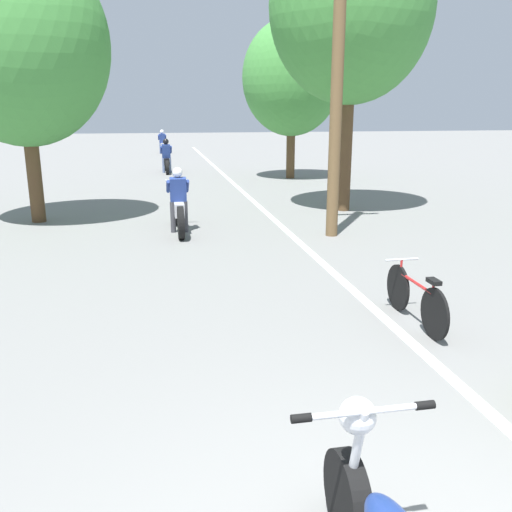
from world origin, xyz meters
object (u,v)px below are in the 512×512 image
utility_pole (338,50)px  roadside_tree_right_near (352,7)px  roadside_tree_right_far (292,78)px  motorcycle_rider_far (162,145)px  motorcycle_rider_lead (179,208)px  bicycle_parked (416,298)px  roadside_tree_left (20,44)px  motorcycle_rider_mid (167,160)px

utility_pole → roadside_tree_right_near: (1.23, 2.74, 1.25)m
roadside_tree_right_far → motorcycle_rider_far: (-4.52, 12.78, -3.11)m
utility_pole → roadside_tree_right_near: bearing=65.9°
motorcycle_rider_lead → roadside_tree_right_near: bearing=22.4°
roadside_tree_right_far → bicycle_parked: bearing=-98.2°
roadside_tree_left → bicycle_parked: 10.02m
bicycle_parked → motorcycle_rider_mid: bearing=98.3°
roadside_tree_right_near → bicycle_parked: 8.96m
roadside_tree_right_far → roadside_tree_left: roadside_tree_left is taller
utility_pole → roadside_tree_left: utility_pole is taller
utility_pole → motorcycle_rider_far: 22.78m
roadside_tree_left → motorcycle_rider_far: (3.28, 19.74, -3.36)m
utility_pole → roadside_tree_left: size_ratio=1.17×
roadside_tree_left → roadside_tree_right_far: bearing=41.7°
roadside_tree_right_near → motorcycle_rider_lead: 6.40m
motorcycle_rider_lead → bicycle_parked: motorcycle_rider_lead is taller
motorcycle_rider_mid → roadside_tree_right_far: bearing=-31.0°
motorcycle_rider_lead → roadside_tree_right_far: bearing=61.8°
roadside_tree_right_far → motorcycle_rider_mid: bearing=149.0°
roadside_tree_left → bicycle_parked: size_ratio=3.89×
utility_pole → bicycle_parked: size_ratio=4.54×
roadside_tree_left → motorcycle_rider_mid: 10.76m
roadside_tree_left → motorcycle_rider_mid: bearing=71.6°
motorcycle_rider_mid → bicycle_parked: motorcycle_rider_mid is taller
roadside_tree_right_near → roadside_tree_left: 7.56m
motorcycle_rider_mid → bicycle_parked: size_ratio=1.28×
utility_pole → roadside_tree_right_far: (1.54, 9.59, -0.00)m
utility_pole → motorcycle_rider_mid: 13.08m
roadside_tree_left → motorcycle_rider_far: 20.29m
roadside_tree_right_far → bicycle_parked: (-2.06, -14.37, -3.31)m
roadside_tree_right_near → roadside_tree_right_far: (0.31, 6.85, -1.25)m
roadside_tree_left → motorcycle_rider_far: bearing=80.6°
roadside_tree_left → motorcycle_rider_far: roadside_tree_left is taller
utility_pole → bicycle_parked: 5.84m
motorcycle_rider_lead → bicycle_parked: bearing=-65.9°
motorcycle_rider_far → bicycle_parked: motorcycle_rider_far is taller
motorcycle_rider_mid → roadside_tree_right_near: bearing=-66.1°
roadside_tree_left → bicycle_parked: (5.74, -7.41, -3.55)m
roadside_tree_right_far → motorcycle_rider_lead: (-4.63, -8.63, -3.12)m
motorcycle_rider_lead → roadside_tree_left: bearing=152.2°
roadside_tree_right_near → motorcycle_rider_lead: size_ratio=3.36×
roadside_tree_right_near → motorcycle_rider_far: (-4.21, 19.63, -4.37)m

